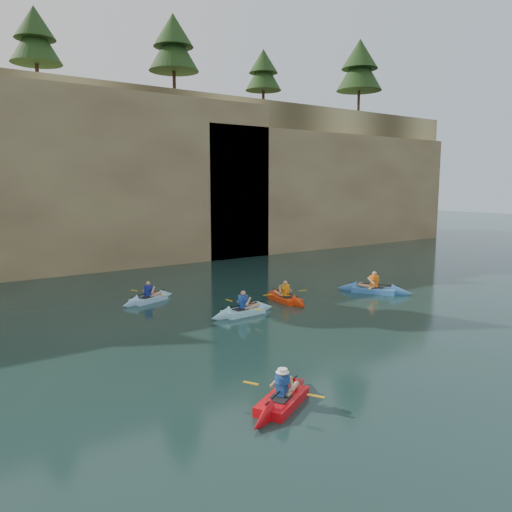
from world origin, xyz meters
TOP-DOWN VIEW (x-y plane):
  - ground at (0.00, 0.00)m, footprint 160.00×160.00m
  - cliff at (0.00, 30.00)m, footprint 70.00×16.00m
  - cliff_slab_center at (2.00, 22.60)m, footprint 24.00×2.40m
  - cliff_slab_east at (22.00, 22.60)m, footprint 26.00×2.40m
  - sea_cave_center at (-4.00, 21.95)m, footprint 3.50×1.00m
  - sea_cave_east at (10.00, 21.95)m, footprint 5.00×1.00m
  - cliff_pines at (0.00, 25.00)m, footprint 56.00×6.00m
  - main_kayaker at (-1.21, 0.56)m, footprint 3.09×2.11m
  - kayaker_ltblue_near at (2.78, 8.19)m, footprint 3.19×2.45m
  - kayaker_red_far at (5.68, 9.01)m, footprint 2.36×3.32m
  - kayaker_ltblue_mid at (0.52, 12.62)m, footprint 3.14×2.21m
  - kayaker_blue_east at (10.41, 7.87)m, footprint 2.59×3.62m

SIDE VIEW (x-z plane):
  - ground at x=0.00m, z-range 0.00..0.00m
  - kayaker_ltblue_mid at x=0.52m, z-range -0.44..0.73m
  - kayaker_red_far at x=5.68m, z-range -0.45..0.75m
  - kayaker_ltblue_near at x=2.78m, z-range -0.47..0.78m
  - main_kayaker at x=-1.21m, z-range -0.42..0.73m
  - kayaker_blue_east at x=10.41m, z-range -0.50..0.83m
  - sea_cave_center at x=-4.00m, z-range 0.00..3.20m
  - sea_cave_east at x=10.00m, z-range 0.00..4.50m
  - cliff_slab_east at x=22.00m, z-range 0.00..9.84m
  - cliff_slab_center at x=2.00m, z-range 0.00..11.40m
  - cliff at x=0.00m, z-range 0.00..12.00m
  - cliff_pines at x=0.00m, z-range 12.00..19.83m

